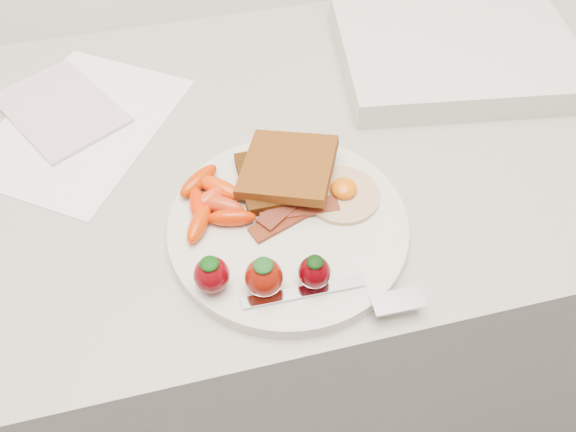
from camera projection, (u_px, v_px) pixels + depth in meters
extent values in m
cube|color=gray|center=(268.00, 310.00, 1.08)|extent=(2.00, 0.60, 0.90)
cylinder|color=beige|center=(288.00, 226.00, 0.63)|extent=(0.27, 0.27, 0.02)
cube|color=black|center=(279.00, 178.00, 0.66)|extent=(0.09, 0.09, 0.01)
cube|color=#4C250C|center=(288.00, 167.00, 0.65)|extent=(0.14, 0.14, 0.02)
cylinder|color=beige|center=(342.00, 195.00, 0.65)|extent=(0.09, 0.09, 0.01)
ellipsoid|color=#E46206|center=(344.00, 188.00, 0.64)|extent=(0.03, 0.03, 0.02)
cube|color=#4D1603|center=(287.00, 218.00, 0.63)|extent=(0.09, 0.05, 0.00)
cube|color=#4E1706|center=(299.00, 209.00, 0.63)|extent=(0.09, 0.03, 0.00)
cube|color=#341104|center=(290.00, 202.00, 0.64)|extent=(0.09, 0.07, 0.00)
ellipsoid|color=red|center=(210.00, 199.00, 0.63)|extent=(0.06, 0.04, 0.02)
ellipsoid|color=#BA2F0E|center=(220.00, 204.00, 0.63)|extent=(0.06, 0.05, 0.02)
ellipsoid|color=#D03000|center=(199.00, 223.00, 0.61)|extent=(0.04, 0.06, 0.02)
ellipsoid|color=#DE3903|center=(219.00, 188.00, 0.65)|extent=(0.06, 0.06, 0.02)
ellipsoid|color=#B92D00|center=(199.00, 181.00, 0.65)|extent=(0.06, 0.05, 0.02)
ellipsoid|color=#C32400|center=(232.00, 218.00, 0.62)|extent=(0.06, 0.03, 0.02)
ellipsoid|color=red|center=(199.00, 207.00, 0.63)|extent=(0.02, 0.06, 0.02)
ellipsoid|color=#5C0208|center=(212.00, 275.00, 0.56)|extent=(0.04, 0.04, 0.04)
ellipsoid|color=#083407|center=(209.00, 264.00, 0.54)|extent=(0.02, 0.02, 0.01)
ellipsoid|color=#700E04|center=(264.00, 277.00, 0.56)|extent=(0.04, 0.04, 0.04)
ellipsoid|color=#114012|center=(263.00, 265.00, 0.54)|extent=(0.02, 0.02, 0.01)
ellipsoid|color=#490005|center=(314.00, 272.00, 0.56)|extent=(0.03, 0.03, 0.04)
ellipsoid|color=black|center=(315.00, 262.00, 0.55)|extent=(0.02, 0.02, 0.01)
cube|color=silver|center=(304.00, 292.00, 0.57)|extent=(0.13, 0.01, 0.00)
cube|color=silver|center=(398.00, 301.00, 0.56)|extent=(0.05, 0.03, 0.00)
cube|color=white|center=(80.00, 125.00, 0.75)|extent=(0.32, 0.34, 0.00)
cube|color=beige|center=(60.00, 109.00, 0.76)|extent=(0.19, 0.21, 0.01)
cube|color=beige|center=(455.00, 50.00, 0.82)|extent=(0.37, 0.31, 0.04)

